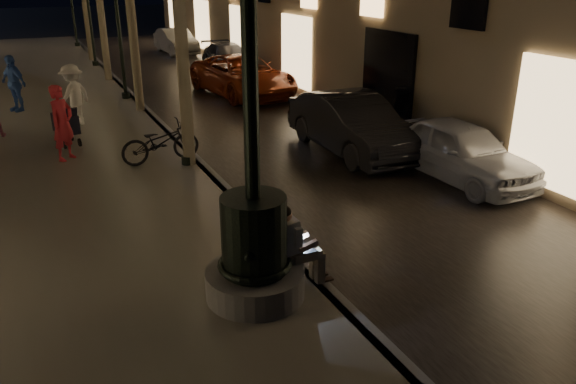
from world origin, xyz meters
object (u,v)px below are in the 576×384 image
lamp_curb_b (117,9)px  bicycle (160,142)px  car_rear (228,58)px  car_third (243,76)px  seated_man_laptop (295,243)px  pedestrian_red (62,123)px  car_fifth (176,41)px  car_second (352,124)px  fountain_lamppost (254,230)px  pedestrian_white (73,95)px  lamp_curb_a (178,31)px  car_front (460,150)px  stroller (66,124)px  pedestrian_blue (14,83)px

lamp_curb_b → bicycle: lamp_curb_b is taller
car_rear → car_third: bearing=-98.8°
seated_man_laptop → pedestrian_red: 7.98m
car_third → car_fifth: bearing=81.8°
car_rear → car_fifth: 7.03m
car_fifth → car_second: bearing=-94.4°
fountain_lamppost → car_second: (5.01, 5.69, -0.45)m
bicycle → pedestrian_red: bearing=55.8°
car_rear → pedestrian_white: size_ratio=2.49×
lamp_curb_a → car_front: size_ratio=1.22×
lamp_curb_a → lamp_curb_b: 8.00m
car_second → stroller: bearing=155.7°
car_second → car_rear: bearing=85.5°
car_second → pedestrian_white: bearing=141.3°
car_second → car_fifth: size_ratio=1.10×
car_front → car_rear: 15.73m
car_second → bicycle: bearing=172.2°
pedestrian_white → fountain_lamppost: bearing=55.2°
car_front → bicycle: 6.95m
seated_man_laptop → car_second: 7.20m
car_rear → pedestrian_white: bearing=-129.2°
seated_man_laptop → pedestrian_white: 11.02m
car_front → pedestrian_red: pedestrian_red is taller
car_third → pedestrian_white: 6.86m
fountain_lamppost → pedestrian_red: size_ratio=2.88×
car_second → fountain_lamppost: bearing=-130.6°
stroller → pedestrian_white: size_ratio=0.65×
car_rear → pedestrian_red: 13.69m
seated_man_laptop → lamp_curb_b: lamp_curb_b is taller
stroller → pedestrian_white: 2.10m
car_rear → bicycle: 13.64m
stroller → car_rear: (7.90, 9.84, -0.13)m
pedestrian_blue → bicycle: (3.01, -7.13, -0.40)m
stroller → pedestrian_blue: pedestrian_blue is taller
lamp_curb_a → car_front: 6.80m
lamp_curb_b → car_second: size_ratio=1.05×
pedestrian_blue → bicycle: 7.75m
car_second → pedestrian_white: (-6.29, 5.16, 0.33)m
fountain_lamppost → car_front: fountain_lamppost is taller
car_front → pedestrian_blue: (-9.02, 10.63, 0.42)m
car_third → pedestrian_white: size_ratio=2.99×
car_rear → car_fifth: car_fifth is taller
car_front → car_fifth: size_ratio=0.94×
fountain_lamppost → pedestrian_white: 10.93m
pedestrian_blue → lamp_curb_a: bearing=-11.2°
fountain_lamppost → lamp_curb_b: bearing=87.1°
lamp_curb_a → stroller: 4.45m
lamp_curb_b → pedestrian_red: bearing=-111.6°
stroller → car_fifth: car_fifth is taller
lamp_curb_b → pedestrian_red: size_ratio=2.66×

